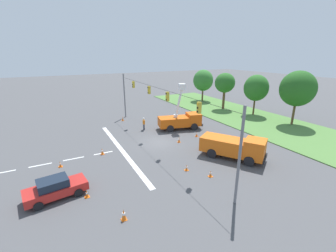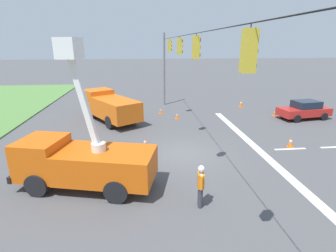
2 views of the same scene
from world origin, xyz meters
The scene contains 21 objects.
ground_plane centered at (0.00, 0.00, 0.00)m, with size 200.00×200.00×0.00m, color #4C4C4F.
grass_verge centered at (0.00, 18.00, 0.05)m, with size 56.00×12.00×0.10m, color #517F3D.
lane_markings centered at (0.00, -6.06, 0.00)m, with size 17.60×15.25×0.01m.
signal_gantry centered at (0.00, 0.00, 4.58)m, with size 26.20×0.33×7.20m.
tree_far_west centered at (-18.05, 19.53, 4.59)m, with size 4.46×4.31×6.92m.
tree_west centered at (-9.72, 18.43, 4.99)m, with size 3.61×3.82×6.87m.
tree_centre centered at (-3.87, 20.17, 4.72)m, with size 4.10×4.01×6.93m.
tree_east centered at (2.93, 20.88, 5.45)m, with size 4.83×5.09×8.01m.
utility_truck_bucket_lift centered at (-3.21, 5.05, 1.34)m, with size 3.60×6.43×6.40m.
utility_truck_support_near centered at (7.36, 5.03, 1.27)m, with size 6.64×5.40×2.37m.
sedan_red centered at (6.34, -11.39, 0.79)m, with size 2.39×4.51×1.56m.
road_worker centered at (-5.22, 0.23, 1.00)m, with size 0.65×0.29×1.77m.
traffic_cone_foreground_left centered at (9.30, 0.67, 0.29)m, with size 0.36×0.36×0.60m.
traffic_cone_foreground_right centered at (0.29, -6.73, 0.35)m, with size 0.36×0.36×0.72m.
traffic_cone_mid_left centered at (-10.98, -1.12, 0.36)m, with size 0.36×0.36×0.73m.
traffic_cone_mid_right centered at (7.39, -9.37, 0.29)m, with size 0.36×0.36×0.60m.
traffic_cone_near_bucket centered at (1.28, -10.87, 0.28)m, with size 0.36×0.36×0.60m.
traffic_cone_lane_edge_a centered at (11.01, -7.62, 0.40)m, with size 0.36×0.36×0.80m.
traffic_cone_lane_edge_b centered at (0.44, 5.30, 0.33)m, with size 0.36×0.36×0.67m.
traffic_cone_far_left centered at (1.12, 2.26, 0.33)m, with size 0.36×0.36×0.69m.
traffic_cone_far_right centered at (7.38, -0.59, 0.28)m, with size 0.36×0.36×0.59m.
Camera 1 is at (22.94, -10.63, 10.28)m, focal length 24.00 mm.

